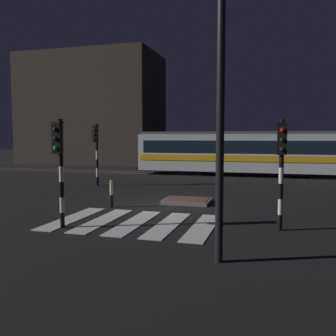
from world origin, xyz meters
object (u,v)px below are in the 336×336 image
at_px(traffic_light_kerb_mid_left, 59,157).
at_px(bollard_island_edge, 111,194).
at_px(traffic_light_corner_far_left, 96,145).
at_px(tram, 255,152).
at_px(traffic_light_corner_near_right, 282,158).
at_px(street_lamp_near_kerb, 219,52).

relative_size(traffic_light_kerb_mid_left, bollard_island_edge, 3.05).
bearing_deg(bollard_island_edge, traffic_light_corner_far_left, 121.67).
height_order(tram, bollard_island_edge, tram).
xyz_separation_m(traffic_light_kerb_mid_left, traffic_light_corner_near_right, (6.53, 1.56, -0.02)).
distance_m(traffic_light_corner_far_left, tram, 11.86).
xyz_separation_m(street_lamp_near_kerb, bollard_island_edge, (-5.14, 5.66, -4.06)).
relative_size(traffic_light_corner_far_left, traffic_light_kerb_mid_left, 1.06).
distance_m(traffic_light_corner_near_right, tram, 16.24).
height_order(traffic_light_corner_near_right, bollard_island_edge, traffic_light_corner_near_right).
xyz_separation_m(street_lamp_near_kerb, tram, (-0.19, 19.71, -2.87)).
bearing_deg(street_lamp_near_kerb, tram, 90.54).
xyz_separation_m(traffic_light_kerb_mid_left, street_lamp_near_kerb, (5.16, -1.99, 2.39)).
distance_m(street_lamp_near_kerb, tram, 19.92).
distance_m(traffic_light_kerb_mid_left, traffic_light_corner_near_right, 6.71).
distance_m(traffic_light_corner_near_right, bollard_island_edge, 7.04).
relative_size(traffic_light_corner_near_right, tram, 0.19).
bearing_deg(bollard_island_edge, street_lamp_near_kerb, -47.76).
bearing_deg(tram, street_lamp_near_kerb, -89.46).
bearing_deg(bollard_island_edge, traffic_light_corner_near_right, -17.97).
bearing_deg(street_lamp_near_kerb, traffic_light_kerb_mid_left, 158.91).
relative_size(traffic_light_corner_near_right, street_lamp_near_kerb, 0.46).
bearing_deg(traffic_light_corner_near_right, traffic_light_kerb_mid_left, -166.56).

